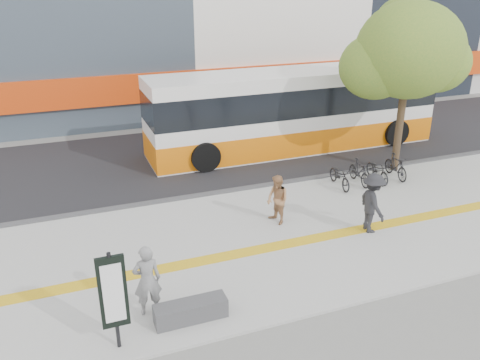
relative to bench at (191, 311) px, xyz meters
name	(u,v)px	position (x,y,z in m)	size (l,w,h in m)	color
ground	(276,271)	(2.60, 1.20, -0.30)	(120.00, 120.00, 0.00)	slate
sidewalk	(254,242)	(2.60, 2.70, -0.27)	(40.00, 7.00, 0.08)	gray
tactile_strip	(261,249)	(2.60, 2.20, -0.22)	(40.00, 0.45, 0.01)	gold
street	(185,158)	(2.60, 10.20, -0.28)	(40.00, 8.00, 0.06)	black
curb	(215,194)	(2.60, 6.20, -0.23)	(40.00, 0.25, 0.14)	#333436
bench	(191,311)	(0.00, 0.00, 0.00)	(1.60, 0.45, 0.45)	#333436
signboard	(113,294)	(-1.60, -0.31, 1.06)	(0.55, 0.10, 2.20)	black
street_tree	(406,52)	(9.78, 6.02, 4.21)	(4.40, 3.80, 6.31)	#372819
bus	(294,112)	(7.32, 9.70, 1.32)	(12.53, 2.97, 3.34)	silver
bicycle_row	(368,171)	(8.08, 5.20, 0.20)	(3.00, 1.57, 0.89)	black
seated_woman	(147,280)	(-0.80, 0.57, 0.62)	(0.62, 0.41, 1.69)	black
pedestrian_tan	(277,200)	(3.68, 3.49, 0.53)	(0.74, 0.58, 1.52)	#9C6E48
pedestrian_dark	(372,203)	(6.03, 2.05, 0.68)	(1.16, 0.67, 1.80)	black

